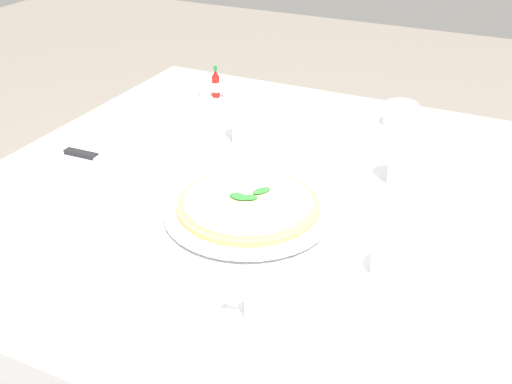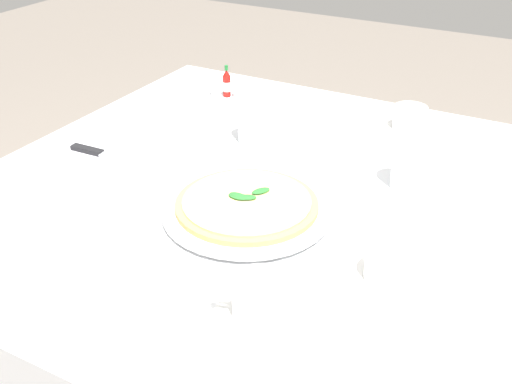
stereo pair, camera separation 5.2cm
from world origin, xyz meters
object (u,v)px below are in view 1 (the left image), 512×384
at_px(water_glass_far_right, 406,159).
at_px(pepper_shaker, 205,87).
at_px(coffee_cup_near_right, 400,117).
at_px(water_glass_far_left, 247,118).
at_px(pizza_plate, 248,210).
at_px(dinner_knife, 102,159).
at_px(coffee_cup_center_back, 271,301).
at_px(hot_sauce_bottle, 216,84).
at_px(salt_shaker, 227,88).
at_px(pizza, 248,204).
at_px(napkin_folded, 101,165).
at_px(coffee_cup_right_edge, 397,261).
at_px(coffee_cup_left_edge, 268,107).

relative_size(water_glass_far_right, pepper_shaker, 2.21).
relative_size(coffee_cup_near_right, water_glass_far_left, 1.03).
xyz_separation_m(pizza_plate, dinner_knife, (-0.35, 0.03, 0.01)).
bearing_deg(coffee_cup_center_back, pepper_shaker, 125.72).
relative_size(water_glass_far_right, hot_sauce_bottle, 1.50).
bearing_deg(salt_shaker, pizza, -58.51).
distance_m(water_glass_far_left, water_glass_far_right, 0.36).
height_order(napkin_folded, pepper_shaker, pepper_shaker).
bearing_deg(dinner_knife, pepper_shaker, 89.82).
relative_size(pizza_plate, salt_shaker, 5.36).
height_order(coffee_cup_center_back, coffee_cup_right_edge, coffee_cup_center_back).
bearing_deg(salt_shaker, water_glass_far_left, -53.27).
xyz_separation_m(coffee_cup_left_edge, pepper_shaker, (-0.21, 0.05, -0.00)).
relative_size(water_glass_far_left, napkin_folded, 0.58).
relative_size(coffee_cup_right_edge, napkin_folded, 0.59).
xyz_separation_m(pizza, water_glass_far_right, (0.22, 0.24, 0.03)).
relative_size(pizza, hot_sauce_bottle, 3.07).
height_order(coffee_cup_right_edge, dinner_knife, coffee_cup_right_edge).
relative_size(coffee_cup_near_right, pepper_shaker, 2.35).
relative_size(pizza, coffee_cup_right_edge, 1.95).
relative_size(coffee_cup_center_back, coffee_cup_right_edge, 1.00).
relative_size(pizza_plate, dinner_knife, 1.54).
bearing_deg(coffee_cup_left_edge, water_glass_far_left, -84.02).
bearing_deg(water_glass_far_right, hot_sauce_bottle, 155.68).
bearing_deg(water_glass_far_left, hot_sauce_bottle, 132.39).
distance_m(napkin_folded, salt_shaker, 0.47).
bearing_deg(coffee_cup_right_edge, dinner_knife, 171.67).
xyz_separation_m(pizza_plate, coffee_cup_left_edge, (-0.15, 0.42, 0.02)).
bearing_deg(salt_shaker, pepper_shaker, -160.35).
xyz_separation_m(coffee_cup_right_edge, water_glass_far_left, (-0.42, 0.33, 0.03)).
xyz_separation_m(coffee_cup_right_edge, dinner_knife, (-0.63, 0.09, -0.00)).
distance_m(coffee_cup_right_edge, pepper_shaker, 0.84).
distance_m(coffee_cup_left_edge, water_glass_far_left, 0.15).
bearing_deg(coffee_cup_right_edge, pepper_shaker, 140.08).
bearing_deg(napkin_folded, water_glass_far_right, 20.61).
height_order(dinner_knife, hot_sauce_bottle, hot_sauce_bottle).
relative_size(coffee_cup_near_right, coffee_cup_left_edge, 1.02).
height_order(coffee_cup_near_right, napkin_folded, coffee_cup_near_right).
height_order(pizza, napkin_folded, pizza).
bearing_deg(coffee_cup_left_edge, coffee_cup_near_right, 14.16).
height_order(pizza_plate, water_glass_far_right, water_glass_far_right).
distance_m(pizza_plate, water_glass_far_right, 0.33).
xyz_separation_m(water_glass_far_left, dinner_knife, (-0.21, -0.24, -0.03)).
height_order(coffee_cup_center_back, dinner_knife, coffee_cup_center_back).
bearing_deg(pizza, pizza_plate, -55.16).
xyz_separation_m(dinner_knife, salt_shaker, (0.04, 0.46, 0.00)).
bearing_deg(water_glass_far_left, pepper_shaker, 137.62).
distance_m(pizza, coffee_cup_center_back, 0.27).
relative_size(pizza_plate, hot_sauce_bottle, 3.63).
xyz_separation_m(pizza, coffee_cup_center_back, (0.15, -0.23, 0.01)).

